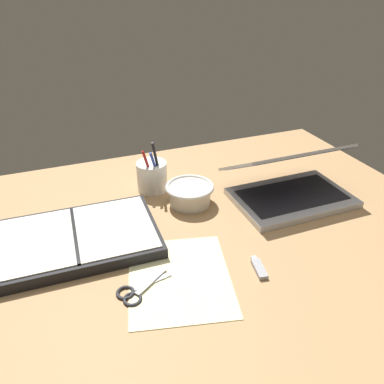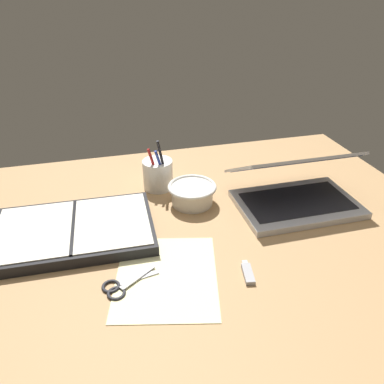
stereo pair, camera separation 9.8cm
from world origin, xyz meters
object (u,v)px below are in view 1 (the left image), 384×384
pen_cup (152,176)px  scissors (134,292)px  bowl (190,193)px  planner (76,239)px  laptop (289,184)px

pen_cup → scissors: size_ratio=1.33×
pen_cup → scissors: (-15.39, -39.76, -4.24)cm
bowl → planner: size_ratio=0.35×
planner → pen_cup: bearing=39.1°
bowl → planner: 33.09cm
bowl → pen_cup: (-7.65, 11.27, 1.36)cm
laptop → bowl: size_ratio=2.40×
bowl → pen_cup: pen_cup is taller
laptop → bowl: (-27.66, 7.43, -1.33)cm
laptop → scissors: (-50.70, -21.06, -4.21)cm
scissors → planner: bearing=90.9°
laptop → planner: size_ratio=0.83×
pen_cup → laptop: bearing=-27.9°
bowl → planner: bearing=-166.9°
laptop → scissors: 55.07cm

